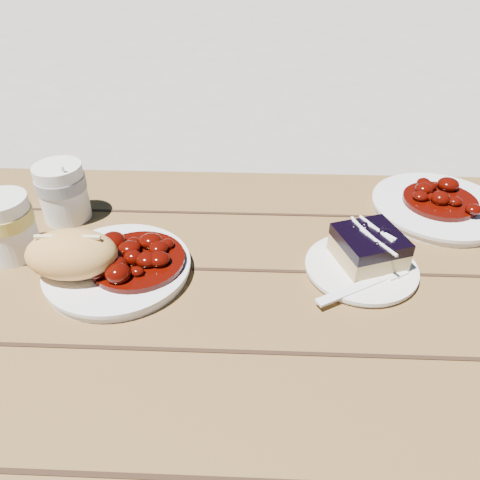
{
  "coord_description": "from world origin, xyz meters",
  "views": [
    {
      "loc": [
        0.27,
        -0.47,
        1.2
      ],
      "look_at": [
        0.24,
        0.08,
        0.81
      ],
      "focal_mm": 35.0,
      "sensor_mm": 36.0,
      "label": 1
    }
  ],
  "objects_px": {
    "picnic_table": "(86,376)",
    "bread_roll": "(72,254)",
    "second_plate": "(438,207)",
    "second_cup": "(8,227)",
    "main_plate": "(118,269)",
    "blueberry_cake": "(369,247)",
    "coffee_cup": "(63,192)",
    "dessert_plate": "(361,269)"
  },
  "relations": [
    {
      "from": "picnic_table",
      "to": "bread_roll",
      "type": "distance_m",
      "value": 0.22
    },
    {
      "from": "second_plate",
      "to": "second_cup",
      "type": "xyz_separation_m",
      "value": [
        -0.71,
        -0.16,
        0.04
      ]
    },
    {
      "from": "bread_roll",
      "to": "second_plate",
      "type": "height_order",
      "value": "bread_roll"
    },
    {
      "from": "main_plate",
      "to": "blueberry_cake",
      "type": "distance_m",
      "value": 0.38
    },
    {
      "from": "main_plate",
      "to": "bread_roll",
      "type": "distance_m",
      "value": 0.07
    },
    {
      "from": "coffee_cup",
      "to": "main_plate",
      "type": "bearing_deg",
      "value": -49.82
    },
    {
      "from": "dessert_plate",
      "to": "second_plate",
      "type": "height_order",
      "value": "second_plate"
    },
    {
      "from": "main_plate",
      "to": "blueberry_cake",
      "type": "bearing_deg",
      "value": 5.32
    },
    {
      "from": "bread_roll",
      "to": "coffee_cup",
      "type": "distance_m",
      "value": 0.19
    },
    {
      "from": "main_plate",
      "to": "dessert_plate",
      "type": "distance_m",
      "value": 0.37
    },
    {
      "from": "coffee_cup",
      "to": "second_plate",
      "type": "relative_size",
      "value": 0.44
    },
    {
      "from": "blueberry_cake",
      "to": "second_plate",
      "type": "bearing_deg",
      "value": 26.42
    },
    {
      "from": "main_plate",
      "to": "dessert_plate",
      "type": "bearing_deg",
      "value": 3.13
    },
    {
      "from": "main_plate",
      "to": "bread_roll",
      "type": "bearing_deg",
      "value": -160.02
    },
    {
      "from": "picnic_table",
      "to": "dessert_plate",
      "type": "distance_m",
      "value": 0.47
    },
    {
      "from": "second_cup",
      "to": "main_plate",
      "type": "bearing_deg",
      "value": -13.82
    },
    {
      "from": "bread_roll",
      "to": "coffee_cup",
      "type": "bearing_deg",
      "value": 113.12
    },
    {
      "from": "picnic_table",
      "to": "bread_roll",
      "type": "height_order",
      "value": "bread_roll"
    },
    {
      "from": "picnic_table",
      "to": "blueberry_cake",
      "type": "bearing_deg",
      "value": 13.0
    },
    {
      "from": "coffee_cup",
      "to": "second_plate",
      "type": "distance_m",
      "value": 0.67
    },
    {
      "from": "blueberry_cake",
      "to": "second_cup",
      "type": "height_order",
      "value": "second_cup"
    },
    {
      "from": "bread_roll",
      "to": "second_plate",
      "type": "xyz_separation_m",
      "value": [
        0.59,
        0.22,
        -0.04
      ]
    },
    {
      "from": "bread_roll",
      "to": "second_cup",
      "type": "height_order",
      "value": "second_cup"
    },
    {
      "from": "picnic_table",
      "to": "second_plate",
      "type": "distance_m",
      "value": 0.67
    },
    {
      "from": "blueberry_cake",
      "to": "coffee_cup",
      "type": "bearing_deg",
      "value": 147.35
    },
    {
      "from": "dessert_plate",
      "to": "coffee_cup",
      "type": "distance_m",
      "value": 0.51
    },
    {
      "from": "second_plate",
      "to": "main_plate",
      "type": "bearing_deg",
      "value": -159.57
    },
    {
      "from": "second_plate",
      "to": "coffee_cup",
      "type": "bearing_deg",
      "value": -175.95
    },
    {
      "from": "dessert_plate",
      "to": "second_plate",
      "type": "bearing_deg",
      "value": 46.74
    },
    {
      "from": "bread_roll",
      "to": "dessert_plate",
      "type": "distance_m",
      "value": 0.43
    },
    {
      "from": "coffee_cup",
      "to": "bread_roll",
      "type": "bearing_deg",
      "value": -66.88
    },
    {
      "from": "coffee_cup",
      "to": "dessert_plate",
      "type": "bearing_deg",
      "value": -14.97
    },
    {
      "from": "dessert_plate",
      "to": "second_cup",
      "type": "bearing_deg",
      "value": 177.54
    },
    {
      "from": "picnic_table",
      "to": "main_plate",
      "type": "xyz_separation_m",
      "value": [
        0.06,
        0.07,
        0.17
      ]
    },
    {
      "from": "main_plate",
      "to": "second_plate",
      "type": "distance_m",
      "value": 0.57
    },
    {
      "from": "main_plate",
      "to": "dessert_plate",
      "type": "xyz_separation_m",
      "value": [
        0.37,
        0.02,
        -0.0
      ]
    },
    {
      "from": "dessert_plate",
      "to": "coffee_cup",
      "type": "xyz_separation_m",
      "value": [
        -0.49,
        0.13,
        0.05
      ]
    },
    {
      "from": "second_plate",
      "to": "second_cup",
      "type": "relative_size",
      "value": 2.27
    },
    {
      "from": "dessert_plate",
      "to": "blueberry_cake",
      "type": "xyz_separation_m",
      "value": [
        0.01,
        0.01,
        0.03
      ]
    },
    {
      "from": "blueberry_cake",
      "to": "dessert_plate",
      "type": "bearing_deg",
      "value": -143.26
    },
    {
      "from": "second_plate",
      "to": "second_cup",
      "type": "height_order",
      "value": "second_cup"
    },
    {
      "from": "dessert_plate",
      "to": "blueberry_cake",
      "type": "bearing_deg",
      "value": 56.31
    }
  ]
}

